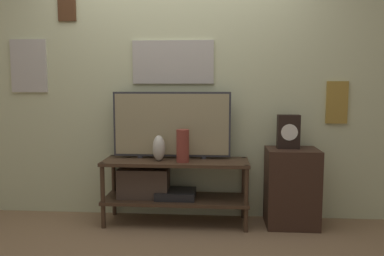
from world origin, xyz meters
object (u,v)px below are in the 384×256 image
television (172,124)px  vase_tall_ceramic (183,146)px  mantel_clock (288,132)px  vase_urn_stoneware (159,148)px

television → vase_tall_ceramic: 0.27m
mantel_clock → vase_urn_stoneware: bearing=-175.8°
television → vase_urn_stoneware: 0.26m
television → vase_urn_stoneware: size_ratio=4.71×
vase_urn_stoneware → mantel_clock: mantel_clock is taller
television → vase_urn_stoneware: (-0.10, -0.13, -0.20)m
vase_urn_stoneware → television: bearing=52.3°
television → mantel_clock: bearing=-2.4°
television → vase_tall_ceramic: bearing=-55.0°
television → mantel_clock: size_ratio=3.60×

